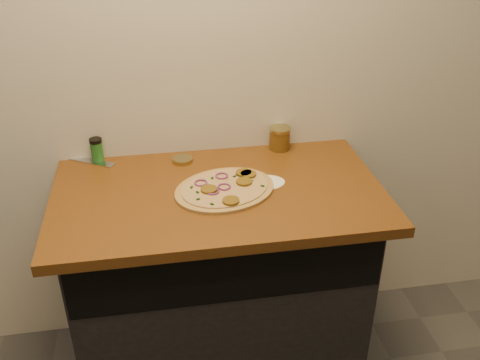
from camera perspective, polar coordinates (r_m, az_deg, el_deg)
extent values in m
cube|color=beige|center=(2.08, -3.84, 14.45)|extent=(4.00, 0.02, 2.70)
cube|color=black|center=(2.25, -2.20, -10.98)|extent=(1.10, 0.60, 0.86)
cube|color=brown|center=(1.96, -2.33, -1.50)|extent=(1.20, 0.70, 0.04)
cylinder|color=tan|center=(1.93, -1.63, -1.03)|extent=(0.47, 0.47, 0.01)
cylinder|color=#EFE79E|center=(1.93, -1.64, -0.82)|extent=(0.41, 0.41, 0.00)
cylinder|color=brown|center=(1.84, -0.98, -2.22)|extent=(0.06, 0.06, 0.01)
cylinder|color=brown|center=(2.01, 0.40, 0.77)|extent=(0.06, 0.06, 0.01)
cylinder|color=brown|center=(1.91, -3.34, -1.00)|extent=(0.06, 0.06, 0.01)
cylinder|color=brown|center=(1.95, 0.44, -0.18)|extent=(0.06, 0.06, 0.01)
cylinder|color=brown|center=(2.00, 0.90, 0.63)|extent=(0.06, 0.06, 0.01)
torus|color=#732B71|center=(1.90, -2.95, -1.20)|extent=(0.05, 0.05, 0.01)
torus|color=#732B71|center=(1.92, -1.70, -0.71)|extent=(0.05, 0.05, 0.01)
torus|color=#732B71|center=(1.95, -4.20, -0.29)|extent=(0.05, 0.05, 0.01)
torus|color=#732B71|center=(1.99, -1.96, 0.46)|extent=(0.05, 0.05, 0.01)
cube|color=black|center=(1.83, -3.02, -2.58)|extent=(0.01, 0.02, 0.00)
cube|color=black|center=(1.97, -3.89, -0.04)|extent=(0.02, 0.01, 0.00)
cube|color=black|center=(1.99, -0.57, 0.40)|extent=(0.02, 0.01, 0.00)
cube|color=black|center=(1.94, 0.41, -0.44)|extent=(0.01, 0.02, 0.00)
cube|color=black|center=(1.86, -4.51, -2.05)|extent=(0.02, 0.01, 0.00)
cube|color=black|center=(1.90, -4.57, -1.31)|extent=(0.01, 0.02, 0.00)
cube|color=black|center=(1.93, 2.41, -0.63)|extent=(0.02, 0.02, 0.00)
cube|color=black|center=(1.93, -5.20, -0.78)|extent=(0.01, 0.02, 0.00)
cube|color=black|center=(1.98, -2.98, 0.21)|extent=(0.01, 0.02, 0.00)
cube|color=black|center=(1.97, 1.20, -0.06)|extent=(0.02, 0.01, 0.00)
cube|color=#B7BAC1|center=(2.22, -15.65, 1.95)|extent=(0.20, 0.15, 0.00)
cube|color=black|center=(2.30, -18.59, 2.67)|extent=(0.11, 0.08, 0.02)
cylinder|color=tan|center=(2.14, -6.15, 2.16)|extent=(0.11, 0.11, 0.02)
cylinder|color=#9C1D0F|center=(2.23, 4.24, 4.29)|extent=(0.08, 0.08, 0.08)
cylinder|color=tan|center=(2.21, 4.29, 5.42)|extent=(0.09, 0.09, 0.01)
cylinder|color=#1F6422|center=(2.20, -15.01, 2.92)|extent=(0.05, 0.05, 0.08)
cylinder|color=black|center=(2.17, -15.17, 4.08)|extent=(0.05, 0.05, 0.01)
cylinder|color=white|center=(1.99, 2.46, -0.30)|extent=(0.17, 0.17, 0.00)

